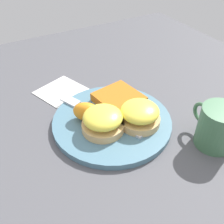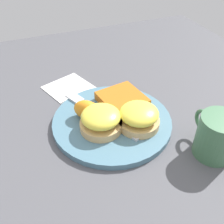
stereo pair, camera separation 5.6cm
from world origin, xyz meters
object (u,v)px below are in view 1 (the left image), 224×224
cup (217,127)px  fork (94,113)px  hashbrown_patty (119,99)px  orange_wedge (87,112)px  sandwich_benedict_right (140,115)px  sandwich_benedict_left (103,121)px

cup → fork: bearing=43.5°
hashbrown_patty → fork: (-0.01, 0.07, -0.01)m
hashbrown_patty → orange_wedge: 0.10m
sandwich_benedict_right → fork: size_ratio=0.42×
sandwich_benedict_right → cup: (-0.11, -0.11, 0.01)m
hashbrown_patty → orange_wedge: bearing=103.0°
sandwich_benedict_left → cup: size_ratio=0.83×
sandwich_benedict_right → cup: 0.16m
cup → hashbrown_patty: bearing=28.6°
sandwich_benedict_left → cup: bearing=-125.6°
sandwich_benedict_right → orange_wedge: sandwich_benedict_right is taller
sandwich_benedict_right → sandwich_benedict_left: bearing=75.3°
sandwich_benedict_right → cup: bearing=-136.1°
sandwich_benedict_right → fork: 0.11m
hashbrown_patty → orange_wedge: size_ratio=1.63×
hashbrown_patty → cup: cup is taller
hashbrown_patty → sandwich_benedict_right: bearing=-179.7°
sandwich_benedict_left → hashbrown_patty: (0.07, -0.08, -0.01)m
fork → sandwich_benedict_right: bearing=-137.1°
sandwich_benedict_left → sandwich_benedict_right: size_ratio=1.00×
fork → cup: (-0.19, -0.18, 0.03)m
orange_wedge → fork: orange_wedge is taller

